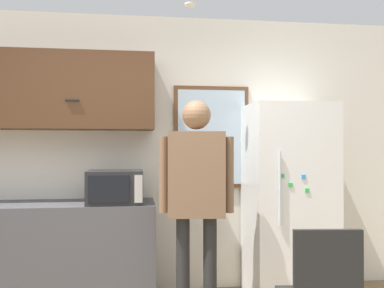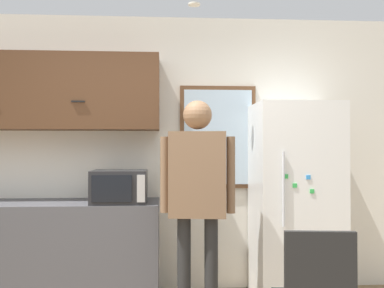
{
  "view_description": "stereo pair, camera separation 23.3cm",
  "coord_description": "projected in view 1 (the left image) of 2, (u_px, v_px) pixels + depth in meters",
  "views": [
    {
      "loc": [
        -0.16,
        -2.19,
        1.38
      ],
      "look_at": [
        0.29,
        1.12,
        1.42
      ],
      "focal_mm": 40.0,
      "sensor_mm": 36.0,
      "label": 1
    },
    {
      "loc": [
        0.07,
        -2.21,
        1.38
      ],
      "look_at": [
        0.29,
        1.12,
        1.42
      ],
      "focal_mm": 40.0,
      "sensor_mm": 36.0,
      "label": 2
    }
  ],
  "objects": [
    {
      "name": "counter",
      "position": [
        27.0,
        256.0,
        3.73
      ],
      "size": [
        2.22,
        0.64,
        0.91
      ],
      "color": "#4C4C51",
      "rests_on": "ground_plane"
    },
    {
      "name": "refrigerator",
      "position": [
        288.0,
        200.0,
        4.03
      ],
      "size": [
        0.76,
        0.7,
        1.8
      ],
      "color": "white",
      "rests_on": "ground_plane"
    },
    {
      "name": "window",
      "position": [
        211.0,
        137.0,
        4.27
      ],
      "size": [
        0.76,
        0.05,
        1.02
      ],
      "color": "brown"
    },
    {
      "name": "microwave",
      "position": [
        115.0,
        187.0,
        3.74
      ],
      "size": [
        0.48,
        0.42,
        0.29
      ],
      "color": "#232326",
      "rests_on": "counter"
    },
    {
      "name": "person",
      "position": [
        196.0,
        184.0,
        3.46
      ],
      "size": [
        0.6,
        0.27,
        1.78
      ],
      "rotation": [
        0.0,
        0.0,
        -0.12
      ],
      "color": "black",
      "rests_on": "ground_plane"
    },
    {
      "name": "back_wall",
      "position": [
        151.0,
        153.0,
        4.23
      ],
      "size": [
        6.0,
        0.06,
        2.7
      ],
      "color": "silver",
      "rests_on": "ground_plane"
    },
    {
      "name": "upper_cabinets",
      "position": [
        32.0,
        91.0,
        3.88
      ],
      "size": [
        2.22,
        0.39,
        0.7
      ],
      "color": "#51331E"
    },
    {
      "name": "ceiling_light",
      "position": [
        191.0,
        4.0,
        3.82
      ],
      "size": [
        0.11,
        0.11,
        0.01
      ],
      "color": "white"
    }
  ]
}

